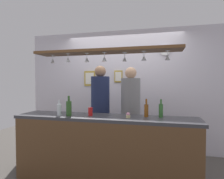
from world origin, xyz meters
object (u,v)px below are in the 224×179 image
object	(u,v)px
bottle_beer_amber_tall	(146,110)
cupcake	(128,115)
person_right_grey_shirt	(131,106)
bottle_beer_green_import	(161,110)
bottle_champagne_green	(69,108)
picture_frame_crest	(118,76)
person_left_navy_shirt	(100,104)
bottle_soda_clear	(59,109)
drink_can	(90,112)
wall_clock	(165,50)
picture_frame_caricature	(90,78)

from	to	relation	value
bottle_beer_amber_tall	cupcake	distance (m)	0.29
person_right_grey_shirt	bottle_beer_green_import	world-z (taller)	person_right_grey_shirt
bottle_champagne_green	bottle_beer_amber_tall	bearing A→B (deg)	10.13
picture_frame_crest	bottle_champagne_green	bearing A→B (deg)	-105.93
bottle_beer_green_import	picture_frame_crest	bearing A→B (deg)	125.10
bottle_champagne_green	person_left_navy_shirt	bearing A→B (deg)	71.55
person_right_grey_shirt	bottle_beer_green_import	xyz separation A→B (m)	(0.52, -0.54, 0.02)
bottle_soda_clear	drink_can	bearing A→B (deg)	13.09
bottle_beer_amber_tall	drink_can	size ratio (longest dim) A/B	2.13
picture_frame_crest	wall_clock	size ratio (longest dim) A/B	1.18
person_left_navy_shirt	bottle_champagne_green	distance (m)	0.80
picture_frame_caricature	person_left_navy_shirt	bearing A→B (deg)	-56.75
person_right_grey_shirt	bottle_beer_green_import	bearing A→B (deg)	-46.30
picture_frame_crest	bottle_soda_clear	bearing A→B (deg)	-111.12
bottle_soda_clear	cupcake	size ratio (longest dim) A/B	2.95
drink_can	bottle_soda_clear	bearing A→B (deg)	-166.91
bottle_beer_green_import	person_right_grey_shirt	bearing A→B (deg)	133.70
person_right_grey_shirt	picture_frame_crest	xyz separation A→B (m)	(-0.39, 0.75, 0.55)
wall_clock	cupcake	bearing A→B (deg)	-110.03
person_right_grey_shirt	bottle_soda_clear	xyz separation A→B (m)	(-0.97, -0.77, 0.01)
bottle_beer_amber_tall	bottle_soda_clear	size ratio (longest dim) A/B	1.13
person_left_navy_shirt	bottle_soda_clear	size ratio (longest dim) A/B	7.72
drink_can	picture_frame_caricature	bearing A→B (deg)	111.13
bottle_beer_amber_tall	person_right_grey_shirt	bearing A→B (deg)	119.49
person_right_grey_shirt	wall_clock	world-z (taller)	wall_clock
cupcake	wall_clock	bearing A→B (deg)	69.97
bottle_beer_green_import	picture_frame_caricature	world-z (taller)	picture_frame_caricature
bottle_beer_green_import	cupcake	world-z (taller)	bottle_beer_green_import
drink_can	picture_frame_crest	distance (m)	1.52
wall_clock	picture_frame_caricature	bearing A→B (deg)	179.78
bottle_champagne_green	picture_frame_crest	size ratio (longest dim) A/B	1.15
drink_can	person_left_navy_shirt	bearing A→B (deg)	94.64
picture_frame_crest	wall_clock	world-z (taller)	wall_clock
bottle_champagne_green	drink_can	world-z (taller)	bottle_champagne_green
bottle_champagne_green	picture_frame_caricature	bearing A→B (deg)	98.97
bottle_champagne_green	picture_frame_crest	bearing A→B (deg)	74.07
picture_frame_crest	person_left_navy_shirt	bearing A→B (deg)	-103.32
person_left_navy_shirt	picture_frame_caricature	size ratio (longest dim) A/B	5.22
person_left_navy_shirt	picture_frame_crest	bearing A→B (deg)	76.68
person_left_navy_shirt	picture_frame_crest	xyz separation A→B (m)	(0.18, 0.75, 0.53)
person_left_navy_shirt	cupcake	world-z (taller)	person_left_navy_shirt
bottle_champagne_green	bottle_beer_green_import	bearing A→B (deg)	9.04
drink_can	picture_frame_caricature	world-z (taller)	picture_frame_caricature
person_left_navy_shirt	drink_can	bearing A→B (deg)	-85.36
cupcake	wall_clock	xyz separation A→B (m)	(0.53, 1.44, 1.13)
person_left_navy_shirt	bottle_beer_green_import	distance (m)	1.21
bottle_champagne_green	bottle_beer_amber_tall	world-z (taller)	bottle_champagne_green
bottle_beer_green_import	cupcake	bearing A→B (deg)	-160.73
picture_frame_caricature	bottle_champagne_green	bearing A→B (deg)	-81.03
person_left_navy_shirt	wall_clock	xyz separation A→B (m)	(1.16, 0.74, 1.06)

